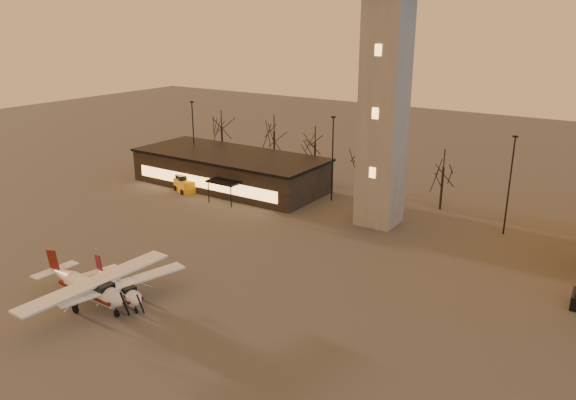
{
  "coord_description": "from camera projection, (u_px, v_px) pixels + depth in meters",
  "views": [
    {
      "loc": [
        23.32,
        -22.23,
        20.86
      ],
      "look_at": [
        -0.24,
        13.0,
        7.09
      ],
      "focal_mm": 35.0,
      "sensor_mm": 36.0,
      "label": 1
    }
  ],
  "objects": [
    {
      "name": "ground",
      "position": [
        180.0,
        356.0,
        36.35
      ],
      "size": [
        220.0,
        220.0,
        0.0
      ],
      "primitive_type": "plane",
      "color": "#474442",
      "rests_on": "ground"
    },
    {
      "name": "control_tower",
      "position": [
        386.0,
        67.0,
        55.02
      ],
      "size": [
        6.8,
        6.8,
        32.6
      ],
      "color": "gray",
      "rests_on": "ground"
    },
    {
      "name": "terminal",
      "position": [
        230.0,
        170.0,
        72.59
      ],
      "size": [
        25.4,
        12.2,
        4.3
      ],
      "color": "black",
      "rests_on": "ground"
    },
    {
      "name": "light_poles",
      "position": [
        389.0,
        172.0,
        58.92
      ],
      "size": [
        58.5,
        12.25,
        10.14
      ],
      "color": "black",
      "rests_on": "ground"
    },
    {
      "name": "tree_row",
      "position": [
        314.0,
        139.0,
        72.71
      ],
      "size": [
        37.2,
        9.2,
        8.8
      ],
      "color": "black",
      "rests_on": "ground"
    },
    {
      "name": "cessna_front",
      "position": [
        95.0,
        293.0,
        42.13
      ],
      "size": [
        9.96,
        12.59,
        3.47
      ],
      "rotation": [
        0.0,
        0.0,
        -0.04
      ],
      "color": "silver",
      "rests_on": "ground"
    },
    {
      "name": "cessna_rear",
      "position": [
        123.0,
        293.0,
        42.71
      ],
      "size": [
        8.02,
        9.99,
        2.76
      ],
      "rotation": [
        0.0,
        0.0,
        -0.25
      ],
      "color": "white",
      "rests_on": "ground"
    },
    {
      "name": "service_cart",
      "position": [
        185.0,
        185.0,
        70.73
      ],
      "size": [
        3.64,
        2.97,
        2.04
      ],
      "rotation": [
        0.0,
        0.0,
        -0.39
      ],
      "color": "orange",
      "rests_on": "ground"
    }
  ]
}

